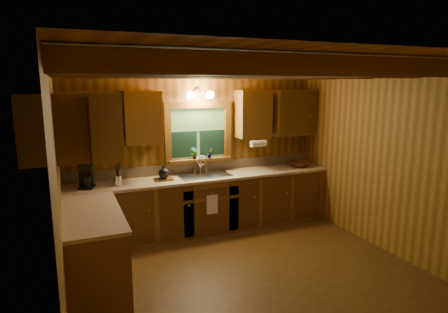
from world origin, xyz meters
name	(u,v)px	position (x,y,z in m)	size (l,w,h in m)	color
room	(250,172)	(0.00, 0.00, 1.30)	(4.20, 4.20, 4.20)	#4A3012
ceiling_beams	(252,70)	(0.00, 0.00, 2.49)	(4.20, 2.54, 0.18)	brown
base_cabinets	(181,214)	(-0.49, 1.28, 0.43)	(4.20, 2.22, 0.86)	brown
countertop	(181,185)	(-0.48, 1.29, 0.88)	(4.20, 2.24, 0.04)	tan
backsplash	(198,167)	(0.00, 1.89, 0.98)	(4.20, 0.02, 0.16)	tan
dishwasher_panel	(119,239)	(-1.47, 0.68, 0.43)	(0.02, 0.60, 0.80)	white
upper_cabinets	(171,119)	(-0.56, 1.42, 1.84)	(4.19, 1.77, 0.78)	brown
window	(198,134)	(0.00, 1.87, 1.53)	(1.12, 0.08, 1.00)	brown
window_sill	(200,159)	(0.00, 1.82, 1.12)	(1.06, 0.14, 0.04)	brown
wall_sconce	(200,95)	(0.00, 1.75, 2.16)	(0.45, 0.21, 0.17)	black
paper_towel_roll	(258,143)	(0.92, 1.53, 1.37)	(0.11, 0.11, 0.27)	white
dish_towel	(212,205)	(0.00, 1.26, 0.52)	(0.18, 0.01, 0.30)	white
sink	(204,178)	(0.00, 1.60, 0.86)	(0.82, 0.48, 0.43)	silver
coffee_maker	(86,177)	(-1.76, 1.58, 1.06)	(0.18, 0.23, 0.32)	black
utensil_crock	(117,180)	(-1.35, 1.54, 0.98)	(0.12, 0.12, 0.33)	silver
cutting_board	(164,179)	(-0.66, 1.58, 0.91)	(0.27, 0.19, 0.02)	#4F3210
teakettle	(164,173)	(-0.66, 1.58, 1.00)	(0.16, 0.16, 0.20)	black
wicker_basket	(299,164)	(1.75, 1.56, 0.95)	(0.38, 0.38, 0.09)	#48230C
potted_plant_left	(194,153)	(-0.10, 1.79, 1.24)	(0.10, 0.07, 0.20)	#4F3210
potted_plant_right	(210,153)	(0.17, 1.79, 1.22)	(0.09, 0.07, 0.17)	#4F3210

